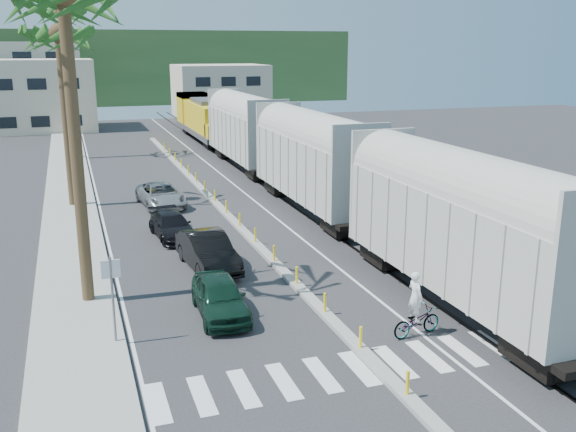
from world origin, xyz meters
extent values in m
plane|color=#28282B|center=(0.00, 0.00, 0.00)|extent=(140.00, 140.00, 0.00)
cube|color=gray|center=(-8.50, 25.00, 0.07)|extent=(3.00, 90.00, 0.15)
cube|color=black|center=(4.28, 28.00, 0.03)|extent=(0.12, 100.00, 0.06)
cube|color=black|center=(5.72, 28.00, 0.03)|extent=(0.12, 100.00, 0.06)
cube|color=gray|center=(0.00, 20.00, 0.07)|extent=(0.45, 60.00, 0.15)
cylinder|color=yellow|center=(0.00, -4.00, 0.50)|extent=(0.10, 0.10, 0.70)
cylinder|color=yellow|center=(0.00, -1.00, 0.50)|extent=(0.10, 0.10, 0.70)
cylinder|color=yellow|center=(0.00, 2.00, 0.50)|extent=(0.10, 0.10, 0.70)
cylinder|color=yellow|center=(0.00, 5.00, 0.50)|extent=(0.10, 0.10, 0.70)
cylinder|color=yellow|center=(0.00, 8.00, 0.50)|extent=(0.10, 0.10, 0.70)
cylinder|color=yellow|center=(0.00, 11.00, 0.50)|extent=(0.10, 0.10, 0.70)
cylinder|color=yellow|center=(0.00, 14.00, 0.50)|extent=(0.10, 0.10, 0.70)
cylinder|color=yellow|center=(0.00, 17.00, 0.50)|extent=(0.10, 0.10, 0.70)
cylinder|color=yellow|center=(0.00, 20.00, 0.50)|extent=(0.10, 0.10, 0.70)
cylinder|color=yellow|center=(0.00, 23.00, 0.50)|extent=(0.10, 0.10, 0.70)
cylinder|color=yellow|center=(0.00, 26.00, 0.50)|extent=(0.10, 0.10, 0.70)
cylinder|color=yellow|center=(0.00, 29.00, 0.50)|extent=(0.10, 0.10, 0.70)
cylinder|color=yellow|center=(0.00, 32.00, 0.50)|extent=(0.10, 0.10, 0.70)
cylinder|color=yellow|center=(0.00, 35.00, 0.50)|extent=(0.10, 0.10, 0.70)
cylinder|color=yellow|center=(0.00, 38.00, 0.50)|extent=(0.10, 0.10, 0.70)
cylinder|color=yellow|center=(0.00, 41.00, 0.50)|extent=(0.10, 0.10, 0.70)
cube|color=silver|center=(0.00, -2.00, 0.01)|extent=(14.00, 2.20, 0.01)
cube|color=silver|center=(-6.80, 25.00, 0.00)|extent=(0.12, 90.00, 0.01)
cube|color=silver|center=(2.50, 25.00, 0.00)|extent=(0.12, 90.00, 0.01)
cube|color=#B4B2A5|center=(5.00, 1.24, 2.70)|extent=(3.00, 12.88, 3.40)
cylinder|color=#B4B2A5|center=(5.00, 1.24, 4.40)|extent=(2.90, 12.58, 2.90)
cube|color=black|center=(5.00, 1.24, 0.50)|extent=(2.60, 12.88, 1.00)
cube|color=#B4B2A5|center=(5.00, 16.24, 2.70)|extent=(3.00, 12.88, 3.40)
cylinder|color=#B4B2A5|center=(5.00, 16.24, 4.40)|extent=(2.90, 12.58, 2.90)
cube|color=black|center=(5.00, 16.24, 0.50)|extent=(2.60, 12.88, 1.00)
cube|color=#B4B2A5|center=(5.00, 31.24, 2.70)|extent=(3.00, 12.88, 3.40)
cylinder|color=#B4B2A5|center=(5.00, 31.24, 4.40)|extent=(2.90, 12.58, 2.90)
cube|color=black|center=(5.00, 31.24, 0.50)|extent=(2.60, 12.88, 1.00)
cube|color=#4C4C4F|center=(5.00, 47.24, 1.05)|extent=(3.00, 17.00, 0.50)
cube|color=gold|center=(5.00, 46.24, 2.60)|extent=(2.70, 12.24, 2.60)
cube|color=gold|center=(5.00, 53.02, 2.90)|extent=(3.00, 3.74, 3.20)
cube|color=black|center=(5.00, 47.24, 0.45)|extent=(2.60, 13.60, 0.90)
cylinder|color=brown|center=(-8.00, 6.00, 5.50)|extent=(0.44, 0.44, 11.00)
cylinder|color=brown|center=(-8.30, 22.00, 5.00)|extent=(0.44, 0.44, 10.00)
sphere|color=#24561B|center=(-8.30, 22.00, 10.15)|extent=(3.20, 3.20, 3.20)
cylinder|color=brown|center=(-8.00, 40.00, 6.00)|extent=(0.44, 0.44, 12.00)
sphere|color=#24561B|center=(-8.00, 40.00, 12.15)|extent=(3.20, 3.20, 3.20)
cylinder|color=slate|center=(-7.30, 2.00, 1.50)|extent=(0.08, 0.08, 3.00)
cube|color=silver|center=(-7.30, 2.00, 2.60)|extent=(0.60, 0.04, 0.60)
cube|color=beige|center=(-11.00, 62.00, 4.00)|extent=(12.00, 10.00, 8.00)
cube|color=beige|center=(-13.00, 78.00, 5.00)|extent=(14.00, 12.00, 10.00)
cube|color=beige|center=(12.00, 70.00, 3.50)|extent=(12.00, 10.00, 7.00)
cube|color=#385628|center=(0.00, 100.00, 6.00)|extent=(80.00, 20.00, 12.00)
imported|color=black|center=(-3.55, 3.24, 0.71)|extent=(1.96, 4.27, 1.42)
imported|color=black|center=(-2.92, 8.36, 0.79)|extent=(2.60, 5.14, 1.59)
imported|color=black|center=(-3.65, 13.50, 0.62)|extent=(2.55, 4.61, 1.24)
imported|color=#95989A|center=(-3.22, 20.45, 0.68)|extent=(3.27, 5.39, 1.37)
imported|color=#9EA0A5|center=(2.28, -0.51, 0.49)|extent=(1.29, 2.09, 0.98)
imported|color=silver|center=(2.18, -0.51, 1.40)|extent=(0.76, 0.62, 1.71)
camera|label=1|loc=(-8.19, -17.83, 9.37)|focal=40.00mm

